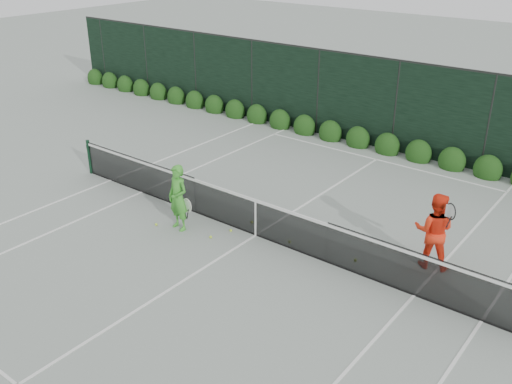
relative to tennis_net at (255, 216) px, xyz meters
The scene contains 8 objects.
ground 0.53m from the tennis_net, ahead, with size 80.00×80.00×0.00m, color gray.
tennis_net is the anchor object (origin of this frame).
player_woman 1.94m from the tennis_net, 152.89° to the right, with size 0.68×0.48×1.69m.
player_man 4.14m from the tennis_net, 18.30° to the left, with size 1.01×0.88×1.76m.
court_lines 0.53m from the tennis_net, ahead, with size 11.03×23.83×0.01m.
windscreen_fence 2.88m from the tennis_net, 89.49° to the right, with size 32.00×21.07×3.06m.
hedge_row 7.16m from the tennis_net, 89.80° to the left, with size 31.66×0.65×0.94m.
tennis_balls 0.54m from the tennis_net, 120.19° to the right, with size 4.88×1.66×0.07m.
Camera 1 is at (7.50, -9.64, 6.83)m, focal length 40.00 mm.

